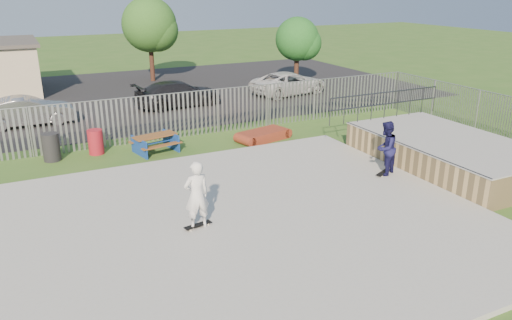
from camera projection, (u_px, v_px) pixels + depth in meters
name	position (u px, v px, depth m)	size (l,w,h in m)	color
ground	(220.00, 230.00, 13.76)	(120.00, 120.00, 0.00)	#355E20
concrete_slab	(220.00, 228.00, 13.74)	(15.00, 12.00, 0.15)	#A0A09B
quarter_pipe	(447.00, 152.00, 18.42)	(5.50, 7.05, 2.19)	tan
fence	(196.00, 146.00, 17.73)	(26.04, 16.02, 2.00)	gray
picnic_table	(155.00, 143.00, 20.07)	(1.96, 1.72, 0.72)	brown
funbox	(263.00, 135.00, 21.67)	(2.29, 1.53, 0.42)	maroon
trash_bin_red	(96.00, 142.00, 19.82)	(0.59, 0.59, 0.99)	maroon
trash_bin_grey	(51.00, 147.00, 19.04)	(0.65, 0.65, 1.08)	black
parking_lot	(99.00, 98.00, 29.83)	(40.00, 18.00, 0.02)	black
car_silver	(28.00, 111.00, 23.68)	(1.47, 4.23, 1.39)	#A3A2A7
car_dark	(178.00, 94.00, 27.43)	(1.97, 4.84, 1.40)	black
car_white	(289.00, 83.00, 30.51)	(2.26, 4.91, 1.37)	silver
tree_mid	(149.00, 25.00, 33.73)	(3.68, 3.68, 5.67)	#402419
tree_right	(297.00, 39.00, 33.01)	(2.87, 2.87, 4.43)	#45281B
skateboard_a	(383.00, 173.00, 17.41)	(0.81, 0.53, 0.08)	black
skateboard_b	(198.00, 226.00, 13.61)	(0.82, 0.35, 0.08)	black
skater_navy	(385.00, 148.00, 17.10)	(0.92, 0.72, 1.90)	#151440
skater_white	(197.00, 195.00, 13.31)	(0.69, 0.46, 1.90)	white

